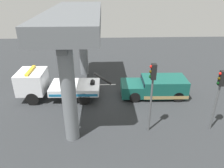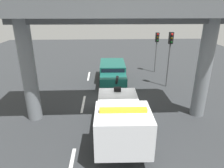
% 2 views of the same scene
% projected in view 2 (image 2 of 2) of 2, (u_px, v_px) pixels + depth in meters
% --- Properties ---
extents(ground_plane, '(60.00, 40.00, 0.10)m').
position_uv_depth(ground_plane, '(116.00, 104.00, 13.90)').
color(ground_plane, '#2D3033').
extents(lane_stripe_west, '(2.60, 0.16, 0.01)m').
position_uv_depth(lane_stripe_west, '(89.00, 76.00, 19.38)').
color(lane_stripe_west, silver).
rests_on(lane_stripe_west, ground).
extents(lane_stripe_mid, '(2.60, 0.16, 0.01)m').
position_uv_depth(lane_stripe_mid, '(83.00, 104.00, 13.79)').
color(lane_stripe_mid, silver).
rests_on(lane_stripe_mid, ground).
extents(tow_truck_white, '(7.28, 2.54, 2.46)m').
position_uv_depth(tow_truck_white, '(121.00, 118.00, 9.73)').
color(tow_truck_white, white).
rests_on(tow_truck_white, ground).
extents(towed_van_green, '(5.24, 2.31, 1.58)m').
position_uv_depth(towed_van_green, '(113.00, 73.00, 17.78)').
color(towed_van_green, '#145147').
rests_on(towed_van_green, ground).
extents(overpass_structure, '(3.60, 11.93, 6.82)m').
position_uv_depth(overpass_structure, '(119.00, 17.00, 10.19)').
color(overpass_structure, slate).
rests_on(overpass_structure, ground).
extents(traffic_light_near, '(0.39, 0.32, 3.99)m').
position_uv_depth(traffic_light_near, '(157.00, 44.00, 19.53)').
color(traffic_light_near, '#515456').
rests_on(traffic_light_near, ground).
extents(traffic_light_far, '(0.39, 0.32, 4.48)m').
position_uv_depth(traffic_light_far, '(170.00, 48.00, 15.68)').
color(traffic_light_far, '#515456').
rests_on(traffic_light_far, ground).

